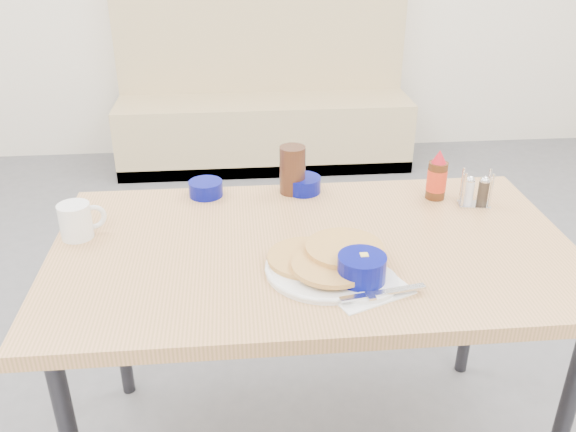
{
  "coord_description": "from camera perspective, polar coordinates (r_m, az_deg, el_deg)",
  "views": [
    {
      "loc": [
        -0.2,
        -1.16,
        1.57
      ],
      "look_at": [
        -0.06,
        0.31,
        0.82
      ],
      "focal_mm": 38.0,
      "sensor_mm": 36.0,
      "label": 1
    }
  ],
  "objects": [
    {
      "name": "butter_bowl",
      "position": [
        1.93,
        1.44,
        2.96
      ],
      "size": [
        0.11,
        0.11,
        0.05
      ],
      "rotation": [
        0.0,
        0.0,
        -0.13
      ],
      "color": "#050A73",
      "rests_on": "dining_table"
    },
    {
      "name": "condiment_caddy",
      "position": [
        1.92,
        17.14,
        2.05
      ],
      "size": [
        0.1,
        0.07,
        0.11
      ],
      "rotation": [
        0.0,
        0.0,
        -0.18
      ],
      "color": "silver",
      "rests_on": "dining_table"
    },
    {
      "name": "syrup_bottle",
      "position": [
        1.93,
        13.76,
        3.51
      ],
      "size": [
        0.06,
        0.06,
        0.16
      ],
      "rotation": [
        0.0,
        0.0,
        0.04
      ],
      "color": "#47230F",
      "rests_on": "dining_table"
    },
    {
      "name": "amber_tumbler",
      "position": [
        1.91,
        0.42,
        4.34
      ],
      "size": [
        0.08,
        0.08,
        0.15
      ],
      "primitive_type": "cylinder",
      "rotation": [
        0.0,
        0.0,
        0.04
      ],
      "color": "#3E2114",
      "rests_on": "dining_table"
    },
    {
      "name": "coffee_mug",
      "position": [
        1.75,
        -19.14,
        -0.38
      ],
      "size": [
        0.12,
        0.09,
        0.1
      ],
      "rotation": [
        0.0,
        0.0,
        0.38
      ],
      "color": "white",
      "rests_on": "dining_table"
    },
    {
      "name": "creamer_bowl",
      "position": [
        1.92,
        -7.7,
        2.56
      ],
      "size": [
        0.11,
        0.11,
        0.05
      ],
      "rotation": [
        0.0,
        0.0,
        -0.38
      ],
      "color": "#050A73",
      "rests_on": "dining_table"
    },
    {
      "name": "grits_setting",
      "position": [
        1.47,
        6.91,
        -5.27
      ],
      "size": [
        0.27,
        0.25,
        0.08
      ],
      "rotation": [
        0.0,
        0.0,
        0.4
      ],
      "color": "white",
      "rests_on": "dining_table"
    },
    {
      "name": "pancake_plate",
      "position": [
        1.52,
        3.61,
        -4.35
      ],
      "size": [
        0.3,
        0.31,
        0.05
      ],
      "rotation": [
        0.0,
        0.0,
        -0.16
      ],
      "color": "white",
      "rests_on": "dining_table"
    },
    {
      "name": "booth_bench",
      "position": [
        4.14,
        -2.3,
        9.85
      ],
      "size": [
        1.9,
        0.56,
        1.22
      ],
      "color": "tan",
      "rests_on": "ground"
    },
    {
      "name": "dining_table",
      "position": [
        1.67,
        2.36,
        -4.52
      ],
      "size": [
        1.4,
        0.8,
        0.76
      ],
      "color": "tan",
      "rests_on": "ground"
    }
  ]
}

